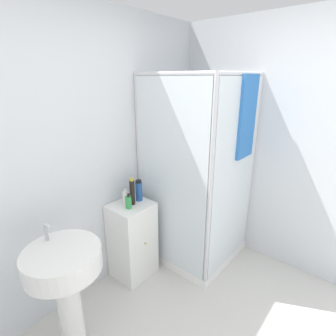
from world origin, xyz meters
TOP-DOWN VIEW (x-y plane):
  - wall_back at (0.00, 1.70)m, footprint 6.40×0.06m
  - shower_enclosure at (1.18, 1.15)m, footprint 0.88×0.91m
  - vanity_cabinet at (0.52, 1.49)m, footprint 0.39×0.37m
  - sink at (-0.31, 1.24)m, footprint 0.51×0.51m
  - soap_dispenser at (0.46, 1.45)m, footprint 0.06×0.06m
  - shampoo_bottle_tall_black at (0.54, 1.48)m, footprint 0.05×0.05m
  - shampoo_bottle_blue at (0.64, 1.50)m, footprint 0.07×0.07m
  - lotion_bottle_white at (0.49, 1.53)m, footprint 0.04×0.04m

SIDE VIEW (x-z plane):
  - vanity_cabinet at x=0.52m, z-range 0.00..0.79m
  - shower_enclosure at x=1.18m, z-range -0.44..1.53m
  - sink at x=-0.31m, z-range 0.15..1.15m
  - soap_dispenser at x=0.46m, z-range 0.77..0.92m
  - lotion_bottle_white at x=0.49m, z-range 0.77..0.94m
  - shampoo_bottle_blue at x=0.64m, z-range 0.78..0.99m
  - shampoo_bottle_tall_black at x=0.54m, z-range 0.78..1.04m
  - wall_back at x=0.00m, z-range 0.00..2.50m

